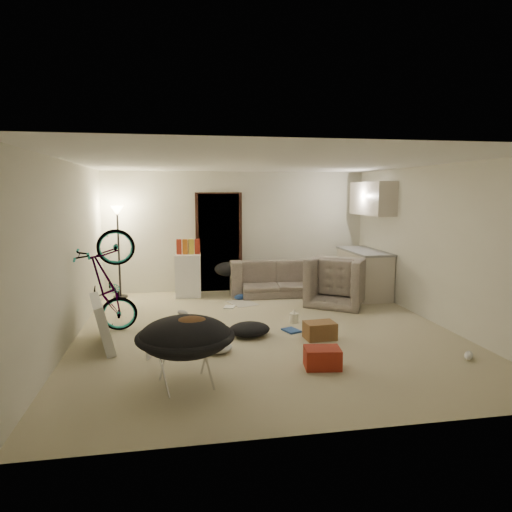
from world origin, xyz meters
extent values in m
cube|color=#BFB593|center=(0.00, 0.00, -0.01)|extent=(5.50, 6.00, 0.02)
cube|color=white|center=(0.00, 0.00, 2.51)|extent=(5.50, 6.00, 0.02)
cube|color=silver|center=(0.00, 3.01, 1.25)|extent=(5.50, 0.02, 2.50)
cube|color=silver|center=(0.00, -3.01, 1.25)|extent=(5.50, 0.02, 2.50)
cube|color=silver|center=(-2.76, 0.00, 1.25)|extent=(0.02, 6.00, 2.50)
cube|color=silver|center=(2.76, 0.00, 1.25)|extent=(0.02, 6.00, 2.50)
cube|color=black|center=(-0.40, 2.97, 1.02)|extent=(0.85, 0.10, 2.04)
cube|color=black|center=(-0.40, 2.94, 1.02)|extent=(0.97, 0.04, 2.10)
cylinder|color=black|center=(-2.40, 2.65, 0.01)|extent=(0.28, 0.28, 0.03)
cylinder|color=black|center=(-2.40, 2.65, 0.85)|extent=(0.04, 0.04, 1.70)
cone|color=#FFE0A5|center=(-2.40, 2.65, 1.72)|extent=(0.24, 0.24, 0.18)
cube|color=beige|center=(2.43, 2.00, 0.44)|extent=(0.60, 1.50, 0.88)
cube|color=gray|center=(2.43, 2.00, 0.90)|extent=(0.64, 1.54, 0.04)
cube|color=beige|center=(2.56, 2.00, 1.95)|extent=(0.38, 1.40, 0.65)
imported|color=#333A34|center=(0.69, 2.45, 0.27)|extent=(1.87, 0.76, 0.54)
imported|color=#333A34|center=(1.72, 1.44, 0.33)|extent=(1.34, 1.31, 0.66)
imported|color=black|center=(-2.30, 0.28, 0.41)|extent=(1.63, 0.82, 0.91)
imported|color=maroon|center=(-1.69, -0.97, 0.01)|extent=(0.26, 0.23, 0.02)
cube|color=white|center=(-1.06, 2.55, 0.42)|extent=(0.53, 0.53, 0.85)
cube|color=maroon|center=(-1.23, 2.55, 1.00)|extent=(0.10, 0.07, 0.30)
cube|color=#BF6117|center=(-1.11, 2.55, 1.00)|extent=(0.11, 0.08, 0.30)
cube|color=yellow|center=(-0.99, 2.55, 1.00)|extent=(0.11, 0.09, 0.30)
cube|color=maroon|center=(-0.87, 2.55, 1.00)|extent=(0.10, 0.07, 0.30)
cylinder|color=silver|center=(-1.22, -1.78, 0.25)|extent=(0.70, 0.70, 0.49)
ellipsoid|color=black|center=(-1.22, -1.78, 0.55)|extent=(0.99, 0.99, 0.41)
torus|color=black|center=(-1.22, -1.78, 0.55)|extent=(1.06, 1.06, 0.08)
ellipsoid|color=#55351D|center=(-1.17, -1.81, 0.66)|extent=(0.61, 0.58, 0.22)
ellipsoid|color=black|center=(-0.26, 2.45, 0.54)|extent=(0.64, 0.57, 0.28)
cube|color=silver|center=(-2.30, -0.33, 0.33)|extent=(0.47, 1.04, 0.67)
cube|color=brown|center=(0.70, -0.52, 0.12)|extent=(0.45, 0.33, 0.24)
cube|color=maroon|center=(0.39, -1.56, 0.12)|extent=(0.46, 0.36, 0.24)
cylinder|color=#EEE9CE|center=(0.55, 0.35, 0.07)|extent=(0.15, 0.15, 0.15)
cone|color=#EEE9CE|center=(0.55, 0.35, 0.18)|extent=(0.08, 0.08, 0.06)
cube|color=#B7B2A9|center=(-0.08, 1.75, 0.00)|extent=(0.60, 0.69, 0.01)
cube|color=#294C95|center=(0.38, -0.11, 0.01)|extent=(0.28, 0.32, 0.03)
cube|color=silver|center=(-0.37, 1.46, 0.01)|extent=(0.25, 0.28, 0.02)
ellipsoid|color=#294C95|center=(-0.06, 2.04, 0.05)|extent=(0.31, 0.19, 0.11)
ellipsoid|color=slate|center=(-1.21, 1.07, 0.05)|extent=(0.24, 0.25, 0.09)
ellipsoid|color=white|center=(2.29, -1.62, 0.05)|extent=(0.24, 0.25, 0.09)
ellipsoid|color=black|center=(-0.27, -0.21, 0.10)|extent=(0.65, 0.58, 0.19)
ellipsoid|color=silver|center=(-0.81, -0.80, 0.07)|extent=(0.59, 0.57, 0.14)
camera|label=1|loc=(-1.30, -6.55, 2.08)|focal=32.00mm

